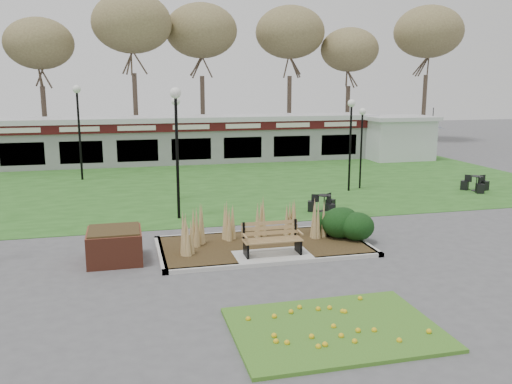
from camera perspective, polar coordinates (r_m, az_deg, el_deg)
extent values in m
plane|color=#515154|center=(15.61, 1.89, -7.20)|extent=(100.00, 100.00, 0.00)
cube|color=#28581B|center=(27.00, -5.03, 0.81)|extent=(34.00, 16.00, 0.02)
cube|color=#3D6D1F|center=(11.56, 8.27, -14.07)|extent=(4.20, 3.00, 0.08)
cube|color=black|center=(16.69, 0.77, -5.73)|extent=(6.22, 3.22, 0.12)
cube|color=#B7B7B2|center=(15.22, 2.31, -7.47)|extent=(6.40, 0.18, 0.12)
cube|color=#B7B7B2|center=(18.19, -0.52, -4.27)|extent=(6.40, 0.18, 0.12)
cube|color=#B7B7B2|center=(16.23, -9.99, -6.42)|extent=(0.18, 3.40, 0.12)
cube|color=#B7B7B2|center=(17.71, 10.59, -4.91)|extent=(0.18, 3.40, 0.12)
cube|color=#B7B7B2|center=(15.73, 1.74, -6.81)|extent=(2.20, 1.20, 0.13)
cone|color=tan|center=(16.54, -5.97, -3.66)|extent=(0.36, 0.36, 1.15)
cone|color=tan|center=(17.08, -2.83, -3.13)|extent=(0.36, 0.36, 1.15)
cone|color=tan|center=(17.50, 0.58, -2.75)|extent=(0.36, 0.36, 1.15)
cone|color=tan|center=(17.56, 3.59, -2.73)|extent=(0.36, 0.36, 1.15)
cone|color=tan|center=(17.44, 6.50, -2.87)|extent=(0.36, 0.36, 1.15)
cone|color=tan|center=(15.72, -7.38, -4.51)|extent=(0.36, 0.36, 1.15)
ellipsoid|color=black|center=(17.54, 8.86, -3.22)|extent=(1.21, 1.10, 0.99)
ellipsoid|color=black|center=(17.36, 10.59, -3.58)|extent=(1.10, 1.00, 0.90)
ellipsoid|color=black|center=(18.12, 9.13, -2.95)|extent=(1.06, 0.96, 0.86)
ellipsoid|color=black|center=(17.91, 7.35, -3.24)|extent=(0.92, 0.84, 0.76)
cube|color=olive|center=(15.58, 1.75, -5.08)|extent=(1.70, 0.57, 0.04)
cube|color=olive|center=(15.79, 1.45, -3.79)|extent=(1.70, 0.13, 0.44)
cube|color=black|center=(15.46, -1.05, -6.06)|extent=(0.06, 0.55, 0.42)
cube|color=black|center=(15.86, 4.47, -5.63)|extent=(0.06, 0.55, 0.42)
cube|color=black|center=(15.61, -1.31, -4.09)|extent=(0.06, 0.06, 0.50)
cube|color=black|center=(16.01, 4.16, -3.72)|extent=(0.06, 0.06, 0.50)
cube|color=olive|center=(15.32, -1.19, -4.67)|extent=(0.05, 0.50, 0.04)
cube|color=olive|center=(15.74, 4.66, -4.25)|extent=(0.05, 0.50, 0.04)
cube|color=brown|center=(15.90, -14.65, -5.53)|extent=(1.50, 1.50, 0.90)
cube|color=black|center=(15.77, -14.74, -3.90)|extent=(1.40, 1.40, 0.06)
cube|color=gray|center=(34.66, -7.14, 5.29)|extent=(24.00, 3.00, 2.60)
cube|color=#430E0F|center=(33.03, -6.86, 6.82)|extent=(24.00, 0.18, 0.55)
cube|color=silver|center=(34.54, -7.20, 7.68)|extent=(24.60, 3.40, 0.30)
cube|color=silver|center=(32.92, -6.83, 6.81)|extent=(22.00, 0.02, 0.28)
cube|color=black|center=(33.26, -6.82, 4.52)|extent=(22.00, 0.10, 1.30)
cube|color=silver|center=(36.88, 14.67, 5.37)|extent=(4.00, 3.00, 2.60)
cube|color=silver|center=(36.76, 14.78, 7.54)|extent=(4.40, 3.40, 0.25)
cylinder|color=#47382B|center=(42.58, -20.73, 7.52)|extent=(0.36, 0.36, 5.17)
ellipsoid|color=brown|center=(42.65, -21.30, 15.32)|extent=(5.24, 5.24, 3.93)
cylinder|color=#47382B|center=(42.31, -12.57, 7.97)|extent=(0.36, 0.36, 5.17)
ellipsoid|color=brown|center=(42.37, -12.92, 15.82)|extent=(5.24, 5.24, 3.93)
cylinder|color=#47382B|center=(42.88, -4.45, 8.25)|extent=(0.36, 0.36, 5.17)
ellipsoid|color=brown|center=(42.94, -4.58, 16.01)|extent=(5.24, 5.24, 3.93)
cylinder|color=#47382B|center=(44.26, 3.31, 8.36)|extent=(0.36, 0.36, 5.17)
ellipsoid|color=brown|center=(44.32, 3.40, 15.88)|extent=(5.24, 5.24, 3.93)
cylinder|color=#47382B|center=(46.38, 10.49, 8.34)|extent=(0.36, 0.36, 5.17)
ellipsoid|color=brown|center=(46.44, 10.76, 15.51)|extent=(5.24, 5.24, 3.93)
cylinder|color=#47382B|center=(49.15, 16.95, 8.20)|extent=(0.36, 0.36, 5.17)
ellipsoid|color=brown|center=(49.21, 17.36, 14.96)|extent=(5.24, 5.24, 3.93)
cylinder|color=black|center=(20.00, -8.28, 3.39)|extent=(0.11, 0.11, 4.44)
sphere|color=white|center=(19.81, -8.48, 10.28)|extent=(0.40, 0.40, 0.40)
cylinder|color=black|center=(23.45, -8.30, 4.09)|extent=(0.10, 0.10, 4.05)
sphere|color=white|center=(23.28, -8.45, 9.44)|extent=(0.36, 0.36, 0.36)
cylinder|color=black|center=(26.10, 11.00, 4.16)|extent=(0.09, 0.09, 3.52)
sphere|color=white|center=(25.93, 11.16, 8.33)|extent=(0.32, 0.32, 0.32)
cylinder|color=black|center=(25.37, 9.87, 4.43)|extent=(0.10, 0.10, 3.91)
sphere|color=white|center=(25.20, 10.03, 9.19)|extent=(0.35, 0.35, 0.35)
cylinder|color=black|center=(29.30, -18.07, 5.52)|extent=(0.11, 0.11, 4.47)
sphere|color=white|center=(29.17, -18.37, 10.24)|extent=(0.40, 0.40, 0.40)
cylinder|color=black|center=(21.39, 7.17, -2.02)|extent=(0.39, 0.39, 0.03)
cylinder|color=black|center=(21.32, 7.19, -1.20)|extent=(0.04, 0.04, 0.63)
cylinder|color=black|center=(21.25, 7.21, -0.35)|extent=(0.53, 0.53, 0.02)
cube|color=black|center=(21.76, 7.84, -1.30)|extent=(0.42, 0.42, 0.41)
cube|color=black|center=(21.36, 5.88, -1.49)|extent=(0.39, 0.39, 0.41)
cube|color=black|center=(20.94, 7.82, -1.80)|extent=(0.34, 0.34, 0.41)
cylinder|color=black|center=(27.22, 22.13, 0.13)|extent=(0.41, 0.41, 0.03)
cylinder|color=black|center=(27.16, 22.18, 0.82)|extent=(0.05, 0.05, 0.68)
cylinder|color=black|center=(27.10, 22.24, 1.55)|extent=(0.56, 0.56, 0.02)
cube|color=black|center=(27.57, 22.89, 0.63)|extent=(0.38, 0.38, 0.43)
cube|color=black|center=(27.29, 21.10, 0.67)|extent=(0.45, 0.45, 0.43)
cube|color=black|center=(26.70, 22.50, 0.34)|extent=(0.40, 0.40, 0.43)
cylinder|color=black|center=(38.15, 17.97, 5.08)|extent=(0.06, 0.06, 2.20)
imported|color=#3777C1|center=(38.12, 18.00, 5.55)|extent=(1.86, 1.90, 1.63)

